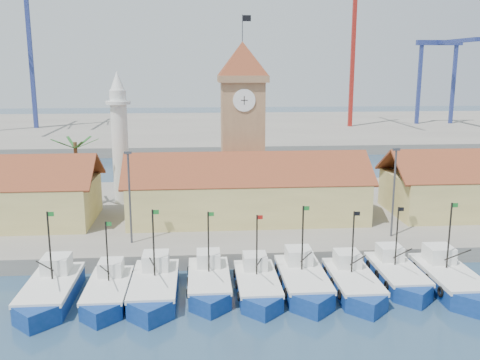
{
  "coord_description": "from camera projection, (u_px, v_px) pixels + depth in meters",
  "views": [
    {
      "loc": [
        -5.34,
        -38.38,
        18.52
      ],
      "look_at": [
        -0.91,
        18.0,
        6.28
      ],
      "focal_mm": 40.0,
      "sensor_mm": 36.0,
      "label": 1
    }
  ],
  "objects": [
    {
      "name": "palm_tree",
      "position": [
        77.0,
        169.0,
        64.21
      ],
      "size": [
        5.6,
        5.03,
        8.39
      ],
      "color": "brown",
      "rests_on": "quay"
    },
    {
      "name": "boat_7",
      "position": [
        398.0,
        277.0,
        45.73
      ],
      "size": [
        3.41,
        9.35,
        7.07
      ],
      "color": "navy",
      "rests_on": "ground"
    },
    {
      "name": "boat_0",
      "position": [
        50.0,
        293.0,
        42.29
      ],
      "size": [
        3.7,
        10.13,
        7.66
      ],
      "color": "navy",
      "rests_on": "ground"
    },
    {
      "name": "boat_5",
      "position": [
        304.0,
        283.0,
        44.34
      ],
      "size": [
        3.65,
        9.99,
        7.56
      ],
      "color": "navy",
      "rests_on": "ground"
    },
    {
      "name": "clock_tower",
      "position": [
        242.0,
        120.0,
        64.52
      ],
      "size": [
        5.8,
        5.8,
        22.7
      ],
      "color": "#A47C54",
      "rests_on": "quay"
    },
    {
      "name": "ground",
      "position": [
        270.0,
        307.0,
        41.72
      ],
      "size": [
        400.0,
        400.0,
        0.0
      ],
      "primitive_type": "plane",
      "color": "#1C2D4C",
      "rests_on": "ground"
    },
    {
      "name": "boat_6",
      "position": [
        354.0,
        285.0,
        44.03
      ],
      "size": [
        3.46,
        9.49,
        7.18
      ],
      "color": "navy",
      "rests_on": "ground"
    },
    {
      "name": "lamp_posts",
      "position": [
        259.0,
        191.0,
        52.09
      ],
      "size": [
        80.7,
        0.25,
        9.03
      ],
      "color": "#3F3F44",
      "rests_on": "quay"
    },
    {
      "name": "gantry",
      "position": [
        444.0,
        59.0,
        146.15
      ],
      "size": [
        13.0,
        22.0,
        23.2
      ],
      "color": "navy",
      "rests_on": "terminal"
    },
    {
      "name": "crane_red_right",
      "position": [
        356.0,
        28.0,
        139.3
      ],
      "size": [
        1.0,
        35.05,
        46.48
      ],
      "color": "maroon",
      "rests_on": "terminal"
    },
    {
      "name": "quay",
      "position": [
        244.0,
        214.0,
        64.95
      ],
      "size": [
        140.0,
        32.0,
        1.5
      ],
      "primitive_type": "cube",
      "color": "gray",
      "rests_on": "ground"
    },
    {
      "name": "boat_8",
      "position": [
        451.0,
        282.0,
        44.56
      ],
      "size": [
        3.75,
        10.27,
        7.77
      ],
      "color": "navy",
      "rests_on": "ground"
    },
    {
      "name": "terminal",
      "position": [
        217.0,
        129.0,
        148.7
      ],
      "size": [
        240.0,
        80.0,
        2.0
      ],
      "primitive_type": "cube",
      "color": "gray",
      "rests_on": "ground"
    },
    {
      "name": "minaret",
      "position": [
        120.0,
        138.0,
        65.8
      ],
      "size": [
        3.0,
        3.0,
        16.3
      ],
      "color": "silver",
      "rests_on": "quay"
    },
    {
      "name": "boat_2",
      "position": [
        154.0,
        290.0,
        43.01
      ],
      "size": [
        3.68,
        10.08,
        7.62
      ],
      "color": "navy",
      "rests_on": "ground"
    },
    {
      "name": "crane_blue_near",
      "position": [
        28.0,
        33.0,
        136.81
      ],
      "size": [
        1.0,
        29.07,
        44.61
      ],
      "color": "navy",
      "rests_on": "terminal"
    },
    {
      "name": "boat_4",
      "position": [
        258.0,
        287.0,
        43.7
      ],
      "size": [
        3.36,
        9.2,
        6.96
      ],
      "color": "navy",
      "rests_on": "ground"
    },
    {
      "name": "boat_1",
      "position": [
        108.0,
        293.0,
        42.49
      ],
      "size": [
        3.26,
        8.94,
        6.77
      ],
      "color": "navy",
      "rests_on": "ground"
    },
    {
      "name": "hall_center",
      "position": [
        247.0,
        196.0,
        60.37
      ],
      "size": [
        27.04,
        10.13,
        7.61
      ],
      "color": "#D9C877",
      "rests_on": "quay"
    },
    {
      "name": "boat_3",
      "position": [
        209.0,
        284.0,
        44.2
      ],
      "size": [
        3.42,
        9.37,
        7.09
      ],
      "color": "navy",
      "rests_on": "ground"
    }
  ]
}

